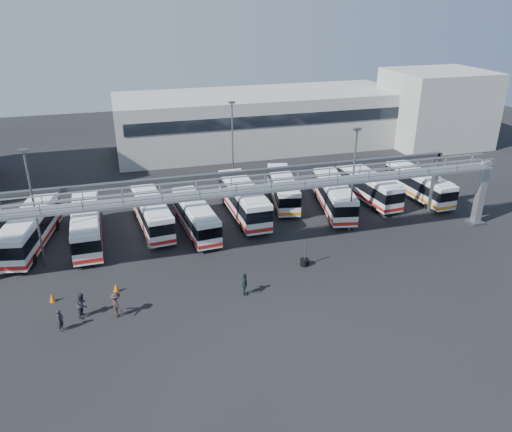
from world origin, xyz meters
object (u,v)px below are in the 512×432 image
object	(u,v)px
light_pole_left	(34,203)
bus_3	(152,212)
bus_1	(30,229)
bus_8	(367,185)
light_pole_mid	(353,175)
cone_left	(52,297)
pedestrian_c	(116,305)
bus_2	(87,225)
pedestrian_d	(245,284)
tire_stack	(304,262)
bus_4	(195,215)
pedestrian_b	(82,305)
bus_7	(334,195)
bus_9	(419,184)
cone_right	(116,288)
bus_5	(244,199)
light_pole_back	(233,140)
pedestrian_a	(60,320)
bus_6	(283,188)

from	to	relation	value
light_pole_left	bus_3	distance (m)	11.47
bus_1	bus_8	xyz separation A→B (m)	(34.78, 2.00, -0.11)
light_pole_mid	bus_8	world-z (taller)	light_pole_mid
cone_left	pedestrian_c	bearing A→B (deg)	-35.20
bus_2	pedestrian_d	xyz separation A→B (m)	(11.70, -12.61, -0.87)
bus_3	tire_stack	xyz separation A→B (m)	(11.72, -11.15, -1.37)
light_pole_left	bus_4	distance (m)	14.47
bus_4	bus_8	bearing A→B (deg)	2.82
bus_8	pedestrian_b	world-z (taller)	bus_8
bus_7	bus_3	bearing A→B (deg)	-171.39
bus_9	cone_left	distance (m)	39.75
bus_9	cone_right	xyz separation A→B (m)	(-33.54, -10.79, -1.33)
bus_3	pedestrian_b	size ratio (longest dim) A/B	5.51
light_pole_mid	bus_9	xyz separation A→B (m)	(11.27, 5.70, -4.03)
light_pole_mid	bus_5	world-z (taller)	light_pole_mid
tire_stack	light_pole_mid	bearing A→B (deg)	38.18
bus_9	pedestrian_b	size ratio (longest dim) A/B	5.37
bus_4	cone_right	distance (m)	12.05
bus_8	pedestrian_d	bearing A→B (deg)	-145.54
light_pole_left	light_pole_back	xyz separation A→B (m)	(20.00, 14.00, 0.00)
pedestrian_c	cone_left	xyz separation A→B (m)	(-4.66, 3.28, -0.63)
bus_1	light_pole_left	bearing A→B (deg)	-59.39
bus_2	bus_3	distance (m)	6.25
bus_3	pedestrian_b	xyz separation A→B (m)	(-6.19, -13.66, -0.78)
bus_2	tire_stack	distance (m)	20.26
bus_5	bus_3	bearing A→B (deg)	-178.94
light_pole_back	bus_7	world-z (taller)	light_pole_back
light_pole_back	bus_4	world-z (taller)	light_pole_back
light_pole_mid	bus_1	size ratio (longest dim) A/B	0.90
tire_stack	pedestrian_a	bearing A→B (deg)	-168.83
bus_2	cone_left	size ratio (longest dim) A/B	15.04
cone_left	tire_stack	xyz separation A→B (m)	(20.24, -0.10, 0.01)
pedestrian_a	bus_2	bearing A→B (deg)	12.97
bus_6	bus_8	size ratio (longest dim) A/B	0.98
bus_5	tire_stack	distance (m)	11.86
bus_5	cone_left	bearing A→B (deg)	-148.71
bus_4	bus_7	xyz separation A→B (m)	(15.00, 1.07, 0.12)
bus_2	bus_8	xyz separation A→B (m)	(29.89, 2.47, -0.05)
cone_left	bus_8	bearing A→B (deg)	20.31
bus_1	bus_4	xyz separation A→B (m)	(14.92, -0.84, -0.17)
light_pole_mid	cone_right	world-z (taller)	light_pole_mid
light_pole_mid	cone_right	size ratio (longest dim) A/B	13.86
pedestrian_b	pedestrian_d	distance (m)	11.85
bus_5	pedestrian_a	xyz separation A→B (m)	(-17.00, -15.34, -1.08)
bus_8	cone_right	xyz separation A→B (m)	(-27.69, -11.90, -1.38)
tire_stack	bus_3	bearing A→B (deg)	136.43
bus_6	cone_right	distance (m)	22.97
bus_3	pedestrian_a	bearing A→B (deg)	-122.67
light_pole_back	bus_9	size ratio (longest dim) A/B	1.00
tire_stack	light_pole_back	bearing A→B (deg)	93.68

